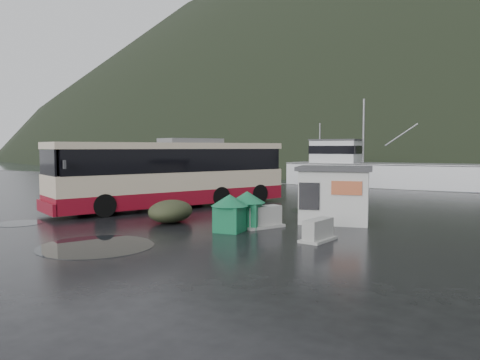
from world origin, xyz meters
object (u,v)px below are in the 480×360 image
Objects in this scene: waste_bin_right at (230,232)px; white_van at (111,205)px; jersey_barrier_a at (262,227)px; dome_tent at (171,222)px; coach_bus at (174,207)px; fishing_trawler at (390,181)px; waste_bin_left at (247,228)px; jersey_barrier_b at (318,241)px; ticket_kiosk at (334,223)px.

white_van is at bearing 162.89° from waste_bin_right.
waste_bin_right is 0.84× the size of jersey_barrier_a.
dome_tent is 1.42× the size of jersey_barrier_a.
coach_bus is 0.58× the size of fishing_trawler.
waste_bin_right is 1.63m from jersey_barrier_a.
fishing_trawler is (4.34, 26.37, 0.00)m from coach_bus.
waste_bin_left is 29.82m from fishing_trawler.
jersey_barrier_b is at bearing -32.08° from white_van.
waste_bin_left is 3.60m from jersey_barrier_b.
coach_bus is at bearing 130.00° from dome_tent.
white_van is 10.68m from waste_bin_left.
waste_bin_left is 4.04m from ticket_kiosk.
white_van is 7.46m from dome_tent.
jersey_barrier_a is 1.14× the size of jersey_barrier_b.
waste_bin_right is at bearing -7.57° from dome_tent.
fishing_trawler reaches higher than coach_bus.
ticket_kiosk is (12.92, 1.14, 0.00)m from white_van.
fishing_trawler reaches higher than ticket_kiosk.
white_van is at bearing -141.01° from coach_bus.
jersey_barrier_b is at bearing -22.82° from jersey_barrier_a.
fishing_trawler is (-4.98, 26.48, 0.00)m from ticket_kiosk.
coach_bus is at bearing 158.04° from jersey_barrier_b.
jersey_barrier_a is 29.44m from fishing_trawler.
jersey_barrier_a is (-1.97, -2.80, 0.00)m from ticket_kiosk.
coach_bus reaches higher than jersey_barrier_a.
white_van reaches higher than waste_bin_left.
coach_bus reaches higher than white_van.
fishing_trawler reaches higher than jersey_barrier_a.
coach_bus is at bearing -105.05° from fishing_trawler.
jersey_barrier_b is (10.39, -4.19, 0.00)m from coach_bus.
waste_bin_left reaches higher than jersey_barrier_a.
waste_bin_left is 0.97× the size of jersey_barrier_b.
waste_bin_left is 0.63m from jersey_barrier_a.
dome_tent is 30.38m from fishing_trawler.
white_van reaches higher than jersey_barrier_a.
jersey_barrier_a is at bearing -89.82° from fishing_trawler.
coach_bus is 3.80m from white_van.
ticket_kiosk is (9.33, -0.11, 0.00)m from coach_bus.
waste_bin_left is 3.60m from dome_tent.
fishing_trawler reaches higher than waste_bin_left.
dome_tent is (-3.54, -0.65, 0.00)m from waste_bin_left.
jersey_barrier_b is (3.50, -0.85, 0.00)m from waste_bin_left.
ticket_kiosk is at bearing 32.99° from dome_tent.
ticket_kiosk is at bearing -15.17° from white_van.
waste_bin_left is 0.06× the size of fishing_trawler.
ticket_kiosk is (2.53, 4.34, 0.00)m from waste_bin_right.
waste_bin_left is 1.12m from waste_bin_right.
jersey_barrier_b is at bearing -84.50° from fishing_trawler.
white_van is (-3.59, -1.25, 0.00)m from coach_bus.
dome_tent is 0.11× the size of fishing_trawler.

